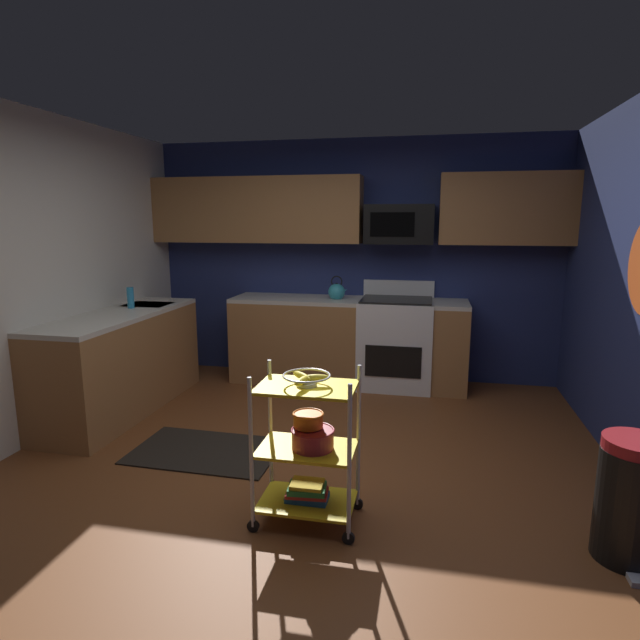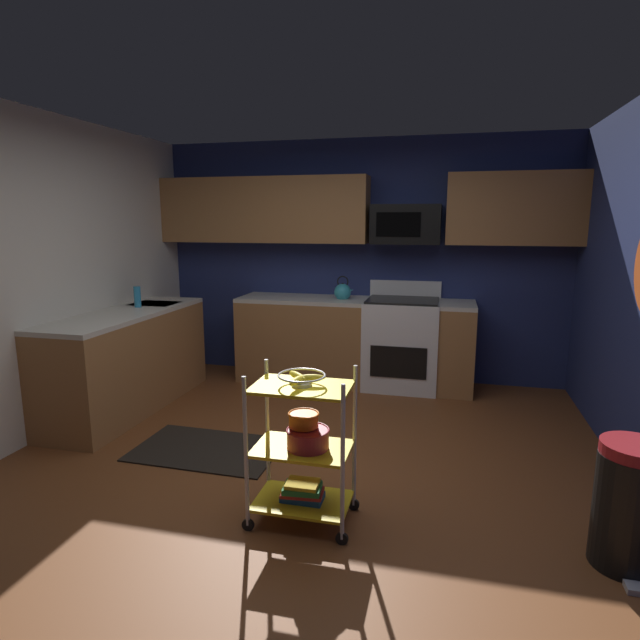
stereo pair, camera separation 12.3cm
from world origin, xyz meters
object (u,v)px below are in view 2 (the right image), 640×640
at_px(microwave, 406,224).
at_px(kettle, 343,292).
at_px(oven_range, 402,343).
at_px(rolling_cart, 302,448).
at_px(dish_soap_bottle, 137,297).
at_px(trash_can, 630,506).
at_px(book_stack, 302,491).
at_px(fruit_bowl, 302,378).
at_px(mixing_bowl_large, 308,438).
at_px(mixing_bowl_small, 304,419).

relative_size(microwave, kettle, 2.65).
height_order(oven_range, rolling_cart, oven_range).
relative_size(rolling_cart, dish_soap_bottle, 4.57).
distance_m(microwave, trash_can, 3.40).
relative_size(rolling_cart, trash_can, 1.39).
bearing_deg(book_stack, kettle, 96.58).
bearing_deg(trash_can, fruit_bowl, -179.72).
xyz_separation_m(mixing_bowl_large, kettle, (-0.34, 2.68, 0.48)).
height_order(book_stack, trash_can, trash_can).
bearing_deg(rolling_cart, dish_soap_bottle, 141.51).
bearing_deg(oven_range, mixing_bowl_small, -96.98).
distance_m(mixing_bowl_large, dish_soap_bottle, 2.78).
distance_m(rolling_cart, fruit_bowl, 0.42).
bearing_deg(rolling_cart, mixing_bowl_large, 0.00).
height_order(microwave, book_stack, microwave).
bearing_deg(fruit_bowl, oven_range, 83.09).
distance_m(kettle, trash_can, 3.42).
height_order(mixing_bowl_large, kettle, kettle).
distance_m(fruit_bowl, mixing_bowl_large, 0.36).
height_order(microwave, rolling_cart, microwave).
bearing_deg(kettle, dish_soap_bottle, -151.18).
distance_m(fruit_bowl, kettle, 2.70).
xyz_separation_m(book_stack, trash_can, (1.71, 0.01, 0.14)).
relative_size(oven_range, kettle, 4.17).
xyz_separation_m(rolling_cart, kettle, (-0.31, 2.68, 0.54)).
xyz_separation_m(oven_range, rolling_cart, (-0.33, -2.68, -0.03)).
xyz_separation_m(fruit_bowl, dish_soap_bottle, (-2.12, 1.68, 0.14)).
relative_size(rolling_cart, mixing_bowl_small, 5.03).
bearing_deg(trash_can, rolling_cart, -179.72).
xyz_separation_m(rolling_cart, mixing_bowl_small, (0.00, 0.03, 0.17)).
xyz_separation_m(kettle, dish_soap_bottle, (-1.81, -1.00, 0.02)).
height_order(microwave, trash_can, microwave).
xyz_separation_m(rolling_cart, trash_can, (1.71, 0.01, -0.12)).
bearing_deg(mixing_bowl_small, book_stack, -91.51).
bearing_deg(oven_range, kettle, -179.65).
distance_m(rolling_cart, dish_soap_bottle, 2.76).
bearing_deg(mixing_bowl_small, mixing_bowl_large, -43.01).
relative_size(microwave, mixing_bowl_large, 2.78).
distance_m(book_stack, dish_soap_bottle, 2.83).
height_order(mixing_bowl_small, book_stack, mixing_bowl_small).
bearing_deg(rolling_cart, book_stack, 180.00).
xyz_separation_m(rolling_cart, book_stack, (-0.00, 0.00, -0.27)).
bearing_deg(book_stack, mixing_bowl_small, 88.49).
distance_m(oven_range, microwave, 1.23).
relative_size(mixing_bowl_large, kettle, 0.95).
bearing_deg(mixing_bowl_small, microwave, 83.30).
bearing_deg(dish_soap_bottle, microwave, 24.32).
height_order(oven_range, fruit_bowl, oven_range).
height_order(mixing_bowl_large, trash_can, trash_can).
xyz_separation_m(mixing_bowl_small, kettle, (-0.31, 2.65, 0.38)).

